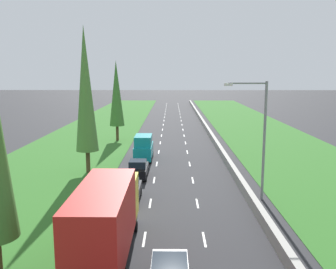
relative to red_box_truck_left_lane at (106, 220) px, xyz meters
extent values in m
plane|color=#28282B|center=(3.48, 41.42, -2.18)|extent=(300.00, 300.00, 0.00)
cube|color=#2D6623|center=(-9.17, 41.42, -2.16)|extent=(14.00, 140.00, 0.04)
cube|color=#2D6623|center=(17.83, 41.42, -2.16)|extent=(14.00, 140.00, 0.04)
cube|color=#9E9B93|center=(9.18, 41.42, -1.76)|extent=(0.44, 120.00, 0.85)
cube|color=white|center=(1.73, 2.42, -2.18)|extent=(0.14, 2.00, 0.01)
cube|color=white|center=(1.73, 8.42, -2.18)|extent=(0.14, 2.00, 0.01)
cube|color=white|center=(1.73, 14.42, -2.18)|extent=(0.14, 2.00, 0.01)
cube|color=white|center=(1.73, 20.42, -2.18)|extent=(0.14, 2.00, 0.01)
cube|color=white|center=(1.73, 26.42, -2.18)|extent=(0.14, 2.00, 0.01)
cube|color=white|center=(1.73, 32.42, -2.18)|extent=(0.14, 2.00, 0.01)
cube|color=white|center=(1.73, 38.42, -2.18)|extent=(0.14, 2.00, 0.01)
cube|color=white|center=(1.73, 44.42, -2.18)|extent=(0.14, 2.00, 0.01)
cube|color=white|center=(1.73, 50.42, -2.18)|extent=(0.14, 2.00, 0.01)
cube|color=white|center=(1.73, 56.42, -2.18)|extent=(0.14, 2.00, 0.01)
cube|color=white|center=(1.73, 62.42, -2.18)|extent=(0.14, 2.00, 0.01)
cube|color=white|center=(1.73, 68.42, -2.18)|extent=(0.14, 2.00, 0.01)
cube|color=white|center=(1.73, 74.42, -2.18)|extent=(0.14, 2.00, 0.01)
cube|color=white|center=(1.73, 80.42, -2.18)|extent=(0.14, 2.00, 0.01)
cube|color=white|center=(1.73, 86.42, -2.18)|extent=(0.14, 2.00, 0.01)
cube|color=white|center=(1.73, 92.42, -2.18)|extent=(0.14, 2.00, 0.01)
cube|color=white|center=(1.73, 98.42, -2.18)|extent=(0.14, 2.00, 0.01)
cube|color=white|center=(5.23, 2.42, -2.18)|extent=(0.14, 2.00, 0.01)
cube|color=white|center=(5.23, 8.42, -2.18)|extent=(0.14, 2.00, 0.01)
cube|color=white|center=(5.23, 14.42, -2.18)|extent=(0.14, 2.00, 0.01)
cube|color=white|center=(5.23, 20.42, -2.18)|extent=(0.14, 2.00, 0.01)
cube|color=white|center=(5.23, 26.42, -2.18)|extent=(0.14, 2.00, 0.01)
cube|color=white|center=(5.23, 32.42, -2.18)|extent=(0.14, 2.00, 0.01)
cube|color=white|center=(5.23, 38.42, -2.18)|extent=(0.14, 2.00, 0.01)
cube|color=white|center=(5.23, 44.42, -2.18)|extent=(0.14, 2.00, 0.01)
cube|color=white|center=(5.23, 50.42, -2.18)|extent=(0.14, 2.00, 0.01)
cube|color=white|center=(5.23, 56.42, -2.18)|extent=(0.14, 2.00, 0.01)
cube|color=white|center=(5.23, 62.42, -2.18)|extent=(0.14, 2.00, 0.01)
cube|color=white|center=(5.23, 68.42, -2.18)|extent=(0.14, 2.00, 0.01)
cube|color=white|center=(5.23, 74.42, -2.18)|extent=(0.14, 2.00, 0.01)
cube|color=white|center=(5.23, 80.42, -2.18)|extent=(0.14, 2.00, 0.01)
cube|color=white|center=(5.23, 86.42, -2.18)|extent=(0.14, 2.00, 0.01)
cube|color=white|center=(5.23, 92.42, -2.18)|extent=(0.14, 2.00, 0.01)
cube|color=white|center=(5.23, 98.42, -2.18)|extent=(0.14, 2.00, 0.01)
cube|color=black|center=(0.00, 0.20, -1.58)|extent=(2.20, 9.40, 0.56)
cube|color=yellow|center=(0.00, 3.80, -0.05)|extent=(2.40, 2.20, 2.50)
cube|color=#B21E19|center=(0.00, -0.90, 0.35)|extent=(2.44, 7.20, 3.30)
cylinder|color=black|center=(-1.12, 3.50, -1.86)|extent=(0.22, 0.64, 0.64)
cylinder|color=black|center=(1.12, 3.50, -1.86)|extent=(0.22, 0.64, 0.64)
cube|color=black|center=(0.08, 8.93, -1.48)|extent=(1.68, 3.90, 0.76)
cube|color=#19232D|center=(0.08, 8.63, -0.78)|extent=(1.52, 1.60, 0.64)
cylinder|color=black|center=(-0.68, 10.13, -1.86)|extent=(0.22, 0.64, 0.64)
cylinder|color=black|center=(0.84, 10.13, -1.86)|extent=(0.22, 0.64, 0.64)
cylinder|color=black|center=(-0.68, 7.72, -1.86)|extent=(0.22, 0.64, 0.64)
cylinder|color=black|center=(0.84, 7.72, -1.86)|extent=(0.22, 0.64, 0.64)
cube|color=black|center=(0.22, 15.23, -1.48)|extent=(1.68, 3.90, 0.76)
cube|color=#19232D|center=(0.22, 14.93, -0.78)|extent=(1.52, 1.60, 0.64)
cylinder|color=black|center=(-0.54, 16.44, -1.86)|extent=(0.22, 0.64, 0.64)
cylinder|color=black|center=(0.98, 16.44, -1.86)|extent=(0.22, 0.64, 0.64)
cylinder|color=black|center=(-0.54, 14.02, -1.86)|extent=(0.22, 0.64, 0.64)
cylinder|color=black|center=(0.98, 14.02, -1.86)|extent=(0.22, 0.64, 0.64)
cube|color=#19232D|center=(3.24, -3.18, -0.78)|extent=(1.52, 1.60, 0.64)
cube|color=teal|center=(0.20, 22.30, -1.16)|extent=(1.90, 4.90, 1.40)
cube|color=teal|center=(0.20, 22.00, 0.09)|extent=(1.80, 3.10, 1.10)
cylinder|color=black|center=(-0.67, 23.82, -1.86)|extent=(0.22, 0.64, 0.64)
cylinder|color=black|center=(1.07, 23.82, -1.86)|extent=(0.22, 0.64, 0.64)
cylinder|color=black|center=(-0.67, 20.79, -1.86)|extent=(0.22, 0.64, 0.64)
cylinder|color=black|center=(1.07, 20.79, -1.86)|extent=(0.22, 0.64, 0.64)
cylinder|color=#4C3823|center=(-4.80, 16.93, -1.08)|extent=(0.41, 0.41, 2.20)
cone|color=#4C7F38|center=(-4.80, 16.93, 5.91)|extent=(2.15, 2.15, 11.78)
cylinder|color=#4C3823|center=(-4.45, 33.99, -1.08)|extent=(0.40, 0.40, 2.20)
cone|color=#3D752D|center=(-4.45, 33.99, 4.59)|extent=(2.08, 2.08, 9.14)
cylinder|color=gray|center=(10.25, 9.42, 2.32)|extent=(0.20, 0.20, 9.00)
cylinder|color=gray|center=(8.85, 9.42, 6.67)|extent=(2.80, 0.12, 0.12)
cube|color=silver|center=(7.45, 9.42, 6.57)|extent=(0.60, 0.28, 0.20)
camera|label=1|loc=(3.32, -17.75, 7.41)|focal=39.41mm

